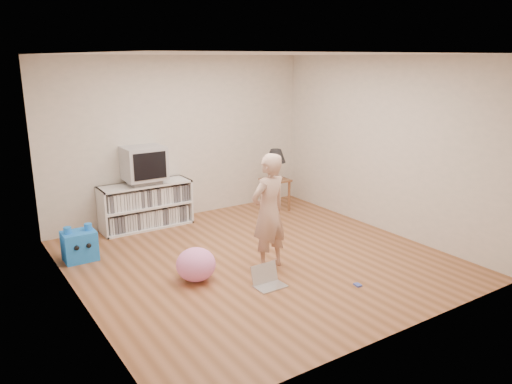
{
  "coord_description": "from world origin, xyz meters",
  "views": [
    {
      "loc": [
        -3.37,
        -5.07,
        2.56
      ],
      "look_at": [
        0.24,
        0.4,
        0.79
      ],
      "focal_mm": 35.0,
      "sensor_mm": 36.0,
      "label": 1
    }
  ],
  "objects_px": {
    "crt_tv": "(144,163)",
    "plush_pink": "(196,265)",
    "side_table": "(275,187)",
    "laptop": "(267,280)",
    "table_lamp": "(276,157)",
    "dvd_deck": "(145,181)",
    "plush_blue": "(80,245)",
    "media_unit": "(146,205)",
    "person": "(269,212)"
  },
  "relations": [
    {
      "from": "plush_pink",
      "to": "media_unit",
      "type": "bearing_deg",
      "value": 83.88
    },
    {
      "from": "media_unit",
      "to": "side_table",
      "type": "relative_size",
      "value": 2.55
    },
    {
      "from": "crt_tv",
      "to": "laptop",
      "type": "distance_m",
      "value": 2.92
    },
    {
      "from": "crt_tv",
      "to": "plush_pink",
      "type": "distance_m",
      "value": 2.31
    },
    {
      "from": "laptop",
      "to": "dvd_deck",
      "type": "bearing_deg",
      "value": 97.37
    },
    {
      "from": "crt_tv",
      "to": "table_lamp",
      "type": "xyz_separation_m",
      "value": [
        2.19,
        -0.37,
        -0.08
      ]
    },
    {
      "from": "plush_pink",
      "to": "side_table",
      "type": "bearing_deg",
      "value": 36.36
    },
    {
      "from": "dvd_deck",
      "to": "table_lamp",
      "type": "bearing_deg",
      "value": -9.59
    },
    {
      "from": "media_unit",
      "to": "side_table",
      "type": "bearing_deg",
      "value": -9.99
    },
    {
      "from": "crt_tv",
      "to": "table_lamp",
      "type": "height_order",
      "value": "crt_tv"
    },
    {
      "from": "table_lamp",
      "to": "plush_pink",
      "type": "relative_size",
      "value": 1.1
    },
    {
      "from": "dvd_deck",
      "to": "side_table",
      "type": "height_order",
      "value": "dvd_deck"
    },
    {
      "from": "crt_tv",
      "to": "side_table",
      "type": "distance_m",
      "value": 2.3
    },
    {
      "from": "media_unit",
      "to": "crt_tv",
      "type": "xyz_separation_m",
      "value": [
        0.0,
        -0.02,
        0.67
      ]
    },
    {
      "from": "media_unit",
      "to": "laptop",
      "type": "bearing_deg",
      "value": -81.82
    },
    {
      "from": "crt_tv",
      "to": "table_lamp",
      "type": "relative_size",
      "value": 1.17
    },
    {
      "from": "laptop",
      "to": "plush_pink",
      "type": "relative_size",
      "value": 0.75
    },
    {
      "from": "laptop",
      "to": "plush_blue",
      "type": "height_order",
      "value": "plush_blue"
    },
    {
      "from": "side_table",
      "to": "plush_blue",
      "type": "height_order",
      "value": "side_table"
    },
    {
      "from": "laptop",
      "to": "plush_pink",
      "type": "distance_m",
      "value": 0.86
    },
    {
      "from": "media_unit",
      "to": "plush_blue",
      "type": "height_order",
      "value": "media_unit"
    },
    {
      "from": "table_lamp",
      "to": "person",
      "type": "distance_m",
      "value": 2.46
    },
    {
      "from": "media_unit",
      "to": "crt_tv",
      "type": "relative_size",
      "value": 2.33
    },
    {
      "from": "side_table",
      "to": "media_unit",
      "type": "bearing_deg",
      "value": 170.01
    },
    {
      "from": "side_table",
      "to": "laptop",
      "type": "distance_m",
      "value": 2.99
    },
    {
      "from": "crt_tv",
      "to": "person",
      "type": "relative_size",
      "value": 0.41
    },
    {
      "from": "media_unit",
      "to": "side_table",
      "type": "distance_m",
      "value": 2.22
    },
    {
      "from": "dvd_deck",
      "to": "crt_tv",
      "type": "height_order",
      "value": "crt_tv"
    },
    {
      "from": "media_unit",
      "to": "crt_tv",
      "type": "height_order",
      "value": "crt_tv"
    },
    {
      "from": "person",
      "to": "plush_blue",
      "type": "bearing_deg",
      "value": -49.51
    },
    {
      "from": "dvd_deck",
      "to": "side_table",
      "type": "distance_m",
      "value": 2.24
    },
    {
      "from": "table_lamp",
      "to": "laptop",
      "type": "relative_size",
      "value": 1.46
    },
    {
      "from": "person",
      "to": "dvd_deck",
      "type": "bearing_deg",
      "value": -83.88
    },
    {
      "from": "crt_tv",
      "to": "laptop",
      "type": "bearing_deg",
      "value": -81.76
    },
    {
      "from": "side_table",
      "to": "person",
      "type": "xyz_separation_m",
      "value": [
        -1.5,
        -1.95,
        0.32
      ]
    },
    {
      "from": "plush_blue",
      "to": "plush_pink",
      "type": "xyz_separation_m",
      "value": [
        0.98,
        -1.38,
        -0.0
      ]
    },
    {
      "from": "side_table",
      "to": "table_lamp",
      "type": "distance_m",
      "value": 0.53
    },
    {
      "from": "dvd_deck",
      "to": "table_lamp",
      "type": "height_order",
      "value": "table_lamp"
    },
    {
      "from": "person",
      "to": "media_unit",
      "type": "bearing_deg",
      "value": -83.98
    },
    {
      "from": "dvd_deck",
      "to": "plush_pink",
      "type": "height_order",
      "value": "dvd_deck"
    },
    {
      "from": "table_lamp",
      "to": "plush_blue",
      "type": "height_order",
      "value": "table_lamp"
    },
    {
      "from": "dvd_deck",
      "to": "person",
      "type": "bearing_deg",
      "value": -73.32
    },
    {
      "from": "dvd_deck",
      "to": "crt_tv",
      "type": "relative_size",
      "value": 0.75
    },
    {
      "from": "dvd_deck",
      "to": "crt_tv",
      "type": "distance_m",
      "value": 0.29
    },
    {
      "from": "table_lamp",
      "to": "person",
      "type": "relative_size",
      "value": 0.35
    },
    {
      "from": "side_table",
      "to": "plush_blue",
      "type": "bearing_deg",
      "value": -173.28
    },
    {
      "from": "media_unit",
      "to": "laptop",
      "type": "relative_size",
      "value": 3.97
    },
    {
      "from": "person",
      "to": "plush_pink",
      "type": "height_order",
      "value": "person"
    },
    {
      "from": "laptop",
      "to": "plush_blue",
      "type": "distance_m",
      "value": 2.54
    },
    {
      "from": "table_lamp",
      "to": "dvd_deck",
      "type": "bearing_deg",
      "value": 170.41
    }
  ]
}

